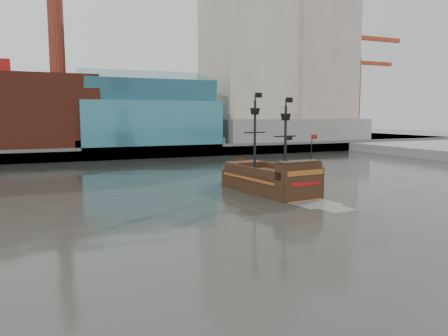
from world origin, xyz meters
name	(u,v)px	position (x,y,z in m)	size (l,w,h in m)	color
ground	(247,243)	(0.00, 0.00, 0.00)	(400.00, 400.00, 0.00)	#262823
promenade_far	(90,146)	(0.00, 92.00, 1.00)	(220.00, 60.00, 2.00)	slate
seawall	(107,154)	(0.00, 62.50, 1.30)	(220.00, 1.00, 2.60)	#4C4C49
skyline	(112,51)	(5.21, 84.56, 24.55)	(149.00, 45.00, 62.00)	brown
crane_a	(357,82)	(78.63, 82.00, 19.11)	(22.50, 4.00, 32.25)	slate
crane_b	(359,96)	(88.23, 92.00, 15.57)	(19.10, 4.00, 26.25)	slate
pirate_ship	(270,182)	(11.72, 17.53, 1.13)	(6.72, 17.07, 12.44)	black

